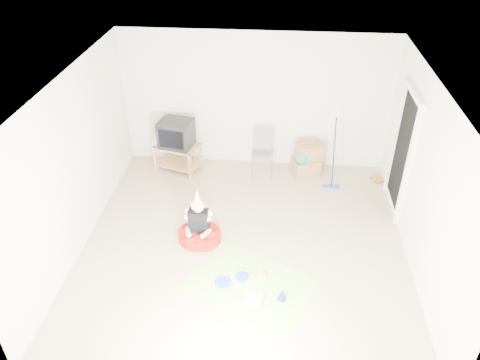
# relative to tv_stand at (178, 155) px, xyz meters

# --- Properties ---
(ground) EXTENTS (5.00, 5.00, 0.00)m
(ground) POSITION_rel_tv_stand_xyz_m (1.45, -2.08, -0.30)
(ground) COLOR tan
(ground) RESTS_ON ground
(doorway_recess) EXTENTS (0.02, 0.90, 2.05)m
(doorway_recess) POSITION_rel_tv_stand_xyz_m (3.93, -0.88, 0.73)
(doorway_recess) COLOR black
(doorway_recess) RESTS_ON ground
(tv_stand) EXTENTS (0.93, 0.73, 0.51)m
(tv_stand) POSITION_rel_tv_stand_xyz_m (0.00, 0.00, 0.00)
(tv_stand) COLOR #AC774D
(tv_stand) RESTS_ON ground
(crt_tv) EXTENTS (0.69, 0.61, 0.52)m
(crt_tv) POSITION_rel_tv_stand_xyz_m (0.00, -0.00, 0.47)
(crt_tv) COLOR black
(crt_tv) RESTS_ON tv_stand
(folding_chair) EXTENTS (0.41, 0.39, 0.87)m
(folding_chair) POSITION_rel_tv_stand_xyz_m (1.63, -0.08, 0.13)
(folding_chair) COLOR gray
(folding_chair) RESTS_ON ground
(cardboard_boxes) EXTENTS (0.60, 0.54, 0.63)m
(cardboard_boxes) POSITION_rel_tv_stand_xyz_m (2.47, 0.03, 0.00)
(cardboard_boxes) COLOR #A06D4D
(cardboard_boxes) RESTS_ON ground
(floor_mop) EXTENTS (0.31, 0.41, 1.24)m
(floor_mop) POSITION_rel_tv_stand_xyz_m (2.92, -0.42, -0.04)
(floor_mop) COLOR blue
(floor_mop) RESTS_ON ground
(book_pile) EXTENTS (0.25, 0.27, 0.05)m
(book_pile) POSITION_rel_tv_stand_xyz_m (3.82, -0.09, -0.27)
(book_pile) COLOR #22672B
(book_pile) RESTS_ON ground
(seated_woman) EXTENTS (0.70, 0.70, 0.96)m
(seated_woman) POSITION_rel_tv_stand_xyz_m (0.76, -2.10, -0.09)
(seated_woman) COLOR #B21510
(seated_woman) RESTS_ON ground
(party_mat) EXTENTS (2.01, 1.78, 0.01)m
(party_mat) POSITION_rel_tv_stand_xyz_m (1.62, -2.98, -0.29)
(party_mat) COLOR #FE3587
(party_mat) RESTS_ON ground
(birthday_cake) EXTENTS (0.28, 0.24, 0.13)m
(birthday_cake) POSITION_rel_tv_stand_xyz_m (1.67, -3.29, -0.26)
(birthday_cake) COLOR white
(birthday_cake) RESTS_ON party_mat
(blue_plate_near) EXTENTS (0.29, 0.29, 0.01)m
(blue_plate_near) POSITION_rel_tv_stand_xyz_m (1.49, -2.84, -0.29)
(blue_plate_near) COLOR blue
(blue_plate_near) RESTS_ON party_mat
(blue_plate_far) EXTENTS (0.29, 0.29, 0.01)m
(blue_plate_far) POSITION_rel_tv_stand_xyz_m (1.23, -2.97, -0.28)
(blue_plate_far) COLOR blue
(blue_plate_far) RESTS_ON party_mat
(orange_cup_near) EXTENTS (0.09, 0.09, 0.07)m
(orange_cup_near) POSITION_rel_tv_stand_xyz_m (1.81, -2.81, -0.25)
(orange_cup_near) COLOR orange
(orange_cup_near) RESTS_ON party_mat
(orange_cup_far) EXTENTS (0.09, 0.09, 0.09)m
(orange_cup_far) POSITION_rel_tv_stand_xyz_m (1.53, -3.26, -0.25)
(orange_cup_far) COLOR orange
(orange_cup_far) RESTS_ON party_mat
(blue_party_hat) EXTENTS (0.13, 0.13, 0.18)m
(blue_party_hat) POSITION_rel_tv_stand_xyz_m (2.06, -3.21, -0.20)
(blue_party_hat) COLOR #1A2EBB
(blue_party_hat) RESTS_ON party_mat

